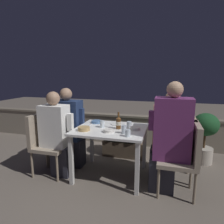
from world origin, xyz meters
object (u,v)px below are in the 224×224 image
object	(u,v)px
chair_left_near	(45,139)
chair_left_far	(58,133)
beer_bottle	(118,122)
potted_plant	(205,133)
chair_right_near	(186,153)
person_white_polo	(57,134)
person_navy_jumper	(69,128)
person_purple_stripe	(170,139)
chair_right_far	(184,144)
person_coral_top	(168,136)

from	to	relation	value
chair_left_near	chair_left_far	bearing A→B (deg)	85.84
chair_left_near	chair_left_far	world-z (taller)	same
beer_bottle	potted_plant	xyz separation A→B (m)	(1.25, 0.82, -0.28)
chair_left_near	chair_right_near	world-z (taller)	same
person_white_polo	person_navy_jumper	xyz separation A→B (m)	(0.02, 0.32, 0.01)
chair_left_far	beer_bottle	bearing A→B (deg)	-8.40
chair_right_near	person_white_polo	bearing A→B (deg)	179.65
person_purple_stripe	chair_right_far	distance (m)	0.41
person_purple_stripe	chair_right_near	bearing A→B (deg)	0.00
person_purple_stripe	person_coral_top	size ratio (longest dim) A/B	1.10
potted_plant	person_white_polo	bearing A→B (deg)	-154.82
chair_left_far	person_coral_top	bearing A→B (deg)	-0.28
chair_left_near	person_navy_jumper	xyz separation A→B (m)	(0.23, 0.32, 0.10)
beer_bottle	chair_right_near	bearing A→B (deg)	-11.42
person_navy_jumper	person_coral_top	distance (m)	1.51
chair_left_far	beer_bottle	distance (m)	1.09
chair_right_far	person_coral_top	distance (m)	0.23
potted_plant	chair_right_far	bearing A→B (deg)	-118.90
person_white_polo	person_purple_stripe	xyz separation A→B (m)	(1.55, -0.01, 0.08)
chair_left_near	beer_bottle	xyz separation A→B (m)	(1.07, 0.17, 0.28)
chair_left_near	person_purple_stripe	bearing A→B (deg)	-0.35
chair_left_far	person_coral_top	distance (m)	1.72
person_coral_top	potted_plant	world-z (taller)	person_coral_top
chair_left_far	person_coral_top	xyz separation A→B (m)	(1.71, -0.01, 0.10)
person_navy_jumper	person_white_polo	bearing A→B (deg)	-94.00
chair_right_far	person_coral_top	size ratio (longest dim) A/B	0.71
person_white_polo	chair_right_far	distance (m)	1.77
chair_left_far	person_purple_stripe	size ratio (longest dim) A/B	0.65
chair_right_far	potted_plant	world-z (taller)	chair_right_far
chair_left_near	person_navy_jumper	bearing A→B (deg)	54.65
chair_right_far	potted_plant	size ratio (longest dim) A/B	1.06
person_navy_jumper	chair_right_near	size ratio (longest dim) A/B	1.40
chair_right_near	chair_left_far	bearing A→B (deg)	170.21
chair_left_far	potted_plant	xyz separation A→B (m)	(2.29, 0.67, -0.01)
person_navy_jumper	chair_right_near	xyz separation A→B (m)	(1.73, -0.33, -0.10)
person_purple_stripe	chair_left_near	bearing A→B (deg)	179.65
person_coral_top	beer_bottle	distance (m)	0.71
chair_left_far	beer_bottle	size ratio (longest dim) A/B	3.80
chair_right_near	potted_plant	size ratio (longest dim) A/B	1.06
chair_left_far	chair_right_near	size ratio (longest dim) A/B	1.00
chair_left_far	person_purple_stripe	bearing A→B (deg)	-10.91
person_purple_stripe	potted_plant	xyz separation A→B (m)	(0.57, 1.00, -0.17)
beer_bottle	chair_left_far	bearing A→B (deg)	171.60
person_white_polo	chair_left_far	distance (m)	0.38
person_purple_stripe	beer_bottle	xyz separation A→B (m)	(-0.68, 0.18, 0.11)
chair_left_far	person_navy_jumper	xyz separation A→B (m)	(0.21, 0.00, 0.10)
chair_left_near	person_coral_top	distance (m)	1.77
chair_left_near	person_navy_jumper	size ratio (longest dim) A/B	0.71
person_white_polo	chair_right_near	world-z (taller)	person_white_polo
chair_right_near	person_navy_jumper	bearing A→B (deg)	169.07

